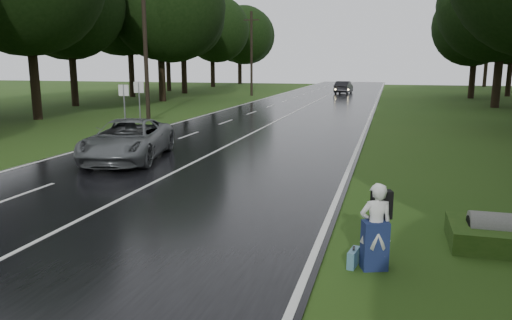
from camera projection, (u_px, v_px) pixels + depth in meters
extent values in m
plane|color=#284514|center=(71.00, 226.00, 11.40)|extent=(160.00, 160.00, 0.00)
cube|color=black|center=(271.00, 124.00, 30.30)|extent=(12.00, 140.00, 0.04)
cube|color=silver|center=(271.00, 123.00, 30.30)|extent=(0.12, 140.00, 0.01)
imported|color=#535759|center=(128.00, 140.00, 18.88)|extent=(3.76, 6.04, 1.56)
imported|color=black|center=(344.00, 87.00, 59.67)|extent=(1.99, 4.72, 1.52)
imported|color=silver|center=(376.00, 227.00, 8.87)|extent=(0.70, 0.57, 1.65)
cube|color=navy|center=(375.00, 245.00, 8.94)|extent=(0.54, 0.44, 0.92)
cube|color=black|center=(381.00, 204.00, 8.99)|extent=(0.42, 0.31, 0.53)
cube|color=teal|center=(353.00, 258.00, 9.12)|extent=(0.22, 0.48, 0.33)
cylinder|color=slate|center=(504.00, 247.00, 10.11)|extent=(1.44, 0.72, 0.72)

